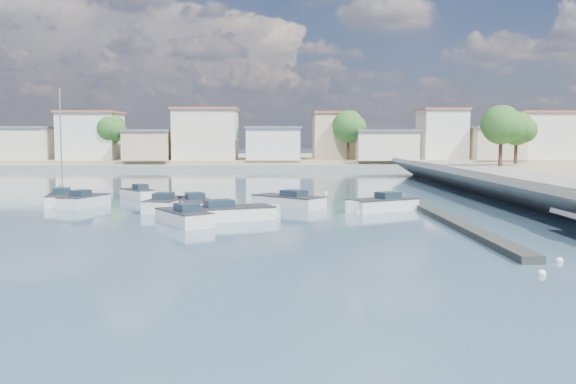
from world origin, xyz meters
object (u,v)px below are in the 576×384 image
object	(u,v)px
motorboat_b	(167,204)
motorboat_d	(379,205)
motorboat_c	(285,202)
sailboat	(63,198)
motorboat_a	(182,218)
motorboat_f	(137,194)
motorboat_h	(233,214)
motorboat_e	(86,201)
motorboat_g	(197,207)

from	to	relation	value
motorboat_b	motorboat_d	world-z (taller)	same
motorboat_c	motorboat_d	xyz separation A→B (m)	(6.56, -2.67, -0.00)
sailboat	motorboat_a	bearing A→B (deg)	-46.92
motorboat_a	motorboat_d	distance (m)	14.40
motorboat_d	sailboat	xyz separation A→B (m)	(-23.68, 5.06, 0.04)
motorboat_a	motorboat_f	xyz separation A→B (m)	(-5.95, 15.24, -0.00)
motorboat_f	motorboat_a	bearing A→B (deg)	-68.68
motorboat_f	motorboat_h	bearing A→B (deg)	-56.53
motorboat_d	motorboat_e	world-z (taller)	same
motorboat_a	motorboat_e	size ratio (longest dim) A/B	1.00
motorboat_a	motorboat_h	world-z (taller)	same
motorboat_a	motorboat_d	bearing A→B (deg)	27.14
motorboat_e	motorboat_g	xyz separation A→B (m)	(8.71, -3.75, 0.00)
motorboat_c	sailboat	xyz separation A→B (m)	(-17.13, 2.39, 0.04)
motorboat_d	motorboat_e	xyz separation A→B (m)	(-21.36, 3.15, 0.00)
motorboat_a	motorboat_d	xyz separation A→B (m)	(12.81, 6.57, -0.00)
motorboat_f	motorboat_h	distance (m)	16.00
motorboat_a	sailboat	xyz separation A→B (m)	(-10.87, 11.62, 0.04)
motorboat_g	motorboat_d	bearing A→B (deg)	2.73
motorboat_e	motorboat_f	bearing A→B (deg)	64.87
motorboat_g	sailboat	size ratio (longest dim) A/B	0.63
motorboat_a	motorboat_g	xyz separation A→B (m)	(0.17, 5.96, 0.00)
motorboat_g	motorboat_c	bearing A→B (deg)	28.29
sailboat	motorboat_e	bearing A→B (deg)	-39.36
motorboat_e	motorboat_h	size ratio (longest dim) A/B	0.78
motorboat_a	motorboat_b	world-z (taller)	same
motorboat_a	motorboat_e	bearing A→B (deg)	131.33
motorboat_b	motorboat_c	size ratio (longest dim) A/B	0.99
motorboat_h	sailboat	bearing A→B (deg)	144.71
motorboat_b	motorboat_g	distance (m)	2.71
motorboat_a	motorboat_g	bearing A→B (deg)	88.38
motorboat_f	sailboat	world-z (taller)	sailboat
motorboat_d	motorboat_g	distance (m)	12.66
motorboat_c	motorboat_d	bearing A→B (deg)	-22.18
motorboat_h	sailboat	world-z (taller)	sailboat
motorboat_c	motorboat_f	distance (m)	13.60
motorboat_b	motorboat_e	distance (m)	6.81
motorboat_c	motorboat_g	bearing A→B (deg)	-151.71
motorboat_d	motorboat_b	bearing A→B (deg)	176.94
motorboat_d	motorboat_f	distance (m)	20.67
motorboat_a	motorboat_c	distance (m)	11.16
motorboat_b	motorboat_e	bearing A→B (deg)	159.82
motorboat_d	motorboat_h	distance (m)	10.98
motorboat_b	motorboat_f	size ratio (longest dim) A/B	1.41
sailboat	motorboat_d	bearing A→B (deg)	-12.06
motorboat_b	sailboat	world-z (taller)	sailboat
motorboat_e	sailboat	size ratio (longest dim) A/B	0.55
motorboat_f	sailboat	size ratio (longest dim) A/B	0.44
motorboat_a	motorboat_e	distance (m)	12.94
motorboat_a	motorboat_f	world-z (taller)	same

